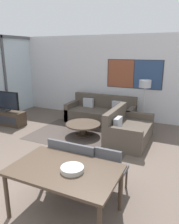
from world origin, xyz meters
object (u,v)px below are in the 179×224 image
object	(u,v)px
sofa_main	(101,114)
television	(3,101)
coffee_table	(83,126)
dining_chair_centre	(85,163)
dining_chair_left	(64,158)
dining_table	(64,173)
tv_console	(5,117)
dining_chair_right	(110,168)
fruit_bowl	(72,169)
sofa_side	(126,131)
floor_lamp	(145,88)

from	to	relation	value
sofa_main	television	bearing A→B (deg)	-150.61
coffee_table	dining_chair_centre	xyz separation A→B (m)	(1.15, -2.20, 0.23)
coffee_table	dining_chair_left	bearing A→B (deg)	-71.75
dining_table	dining_chair_centre	xyz separation A→B (m)	(-0.00, 0.66, -0.18)
tv_console	dining_chair_centre	xyz separation A→B (m)	(3.86, -1.99, 0.26)
dining_chair_left	dining_chair_right	world-z (taller)	same
tv_console	dining_chair_left	distance (m)	3.98
coffee_table	dining_chair_right	bearing A→B (deg)	-53.88
tv_console	dining_chair_right	size ratio (longest dim) A/B	1.65
dining_chair_centre	television	bearing A→B (deg)	152.69
dining_chair_left	dining_chair_right	bearing A→B (deg)	2.26
television	dining_chair_right	distance (m)	4.72
television	dining_table	world-z (taller)	television
coffee_table	dining_chair_left	size ratio (longest dim) A/B	1.12
tv_console	dining_table	xyz separation A→B (m)	(3.86, -2.65, 0.44)
sofa_main	fruit_bowl	world-z (taller)	sofa_main
sofa_side	dining_chair_right	world-z (taller)	dining_chair_right
television	tv_console	bearing A→B (deg)	-90.00
sofa_side	fruit_bowl	distance (m)	3.03
sofa_main	dining_chair_right	distance (m)	3.83
dining_chair_left	dining_chair_centre	distance (m)	0.43
sofa_main	dining_chair_left	bearing A→B (deg)	-78.40
dining_chair_right	floor_lamp	world-z (taller)	floor_lamp
sofa_side	dining_table	world-z (taller)	sofa_side
tv_console	coffee_table	size ratio (longest dim) A/B	1.47
television	dining_chair_centre	xyz separation A→B (m)	(3.86, -1.99, -0.27)
tv_console	television	xyz separation A→B (m)	(-0.00, 0.00, 0.54)
sofa_main	floor_lamp	world-z (taller)	floor_lamp
dining_chair_left	dining_table	bearing A→B (deg)	-57.32
dining_chair_centre	floor_lamp	xyz separation A→B (m)	(0.22, 3.52, 0.76)
tv_console	dining_chair_right	world-z (taller)	dining_chair_right
television	floor_lamp	distance (m)	4.39
tv_console	television	size ratio (longest dim) A/B	1.16
dining_table	tv_console	bearing A→B (deg)	145.53
sofa_side	tv_console	bearing A→B (deg)	94.64
sofa_main	dining_chair_left	world-z (taller)	dining_chair_left
sofa_main	dining_chair_left	xyz separation A→B (m)	(0.72, -3.52, 0.21)
tv_console	sofa_side	size ratio (longest dim) A/B	0.90
television	floor_lamp	xyz separation A→B (m)	(4.09, 1.53, 0.48)
tv_console	sofa_side	world-z (taller)	sofa_side
sofa_side	fruit_bowl	xyz separation A→B (m)	(0.08, -2.98, 0.50)
television	floor_lamp	world-z (taller)	floor_lamp
tv_console	dining_chair_left	world-z (taller)	dining_chair_left
coffee_table	sofa_main	bearing A→B (deg)	90.00
dining_chair_left	fruit_bowl	xyz separation A→B (m)	(0.56, -0.68, 0.29)
television	sofa_side	world-z (taller)	television
television	sofa_side	bearing A→B (deg)	4.63
dining_table	sofa_side	bearing A→B (deg)	88.89
sofa_main	dining_table	xyz separation A→B (m)	(1.15, -4.18, 0.39)
dining_table	fruit_bowl	distance (m)	0.18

